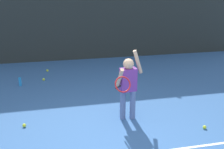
{
  "coord_description": "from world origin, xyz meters",
  "views": [
    {
      "loc": [
        -0.79,
        -3.8,
        2.5
      ],
      "look_at": [
        0.26,
        0.99,
        0.85
      ],
      "focal_mm": 43.52,
      "sensor_mm": 36.0,
      "label": 1
    }
  ],
  "objects_px": {
    "tennis_ball_2": "(47,70)",
    "tennis_ball_4": "(205,127)",
    "tennis_ball_7": "(24,125)",
    "water_bottle": "(20,82)",
    "tennis_ball_6": "(44,79)",
    "tennis_player": "(128,84)"
  },
  "relations": [
    {
      "from": "tennis_player",
      "to": "tennis_ball_7",
      "type": "bearing_deg",
      "value": 169.75
    },
    {
      "from": "tennis_ball_2",
      "to": "tennis_ball_7",
      "type": "relative_size",
      "value": 1.0
    },
    {
      "from": "tennis_ball_6",
      "to": "tennis_ball_2",
      "type": "bearing_deg",
      "value": 83.36
    },
    {
      "from": "tennis_player",
      "to": "water_bottle",
      "type": "bearing_deg",
      "value": 126.12
    },
    {
      "from": "water_bottle",
      "to": "tennis_player",
      "type": "bearing_deg",
      "value": -46.54
    },
    {
      "from": "tennis_player",
      "to": "tennis_ball_2",
      "type": "distance_m",
      "value": 3.78
    },
    {
      "from": "tennis_ball_2",
      "to": "tennis_ball_7",
      "type": "bearing_deg",
      "value": -96.83
    },
    {
      "from": "water_bottle",
      "to": "tennis_ball_4",
      "type": "relative_size",
      "value": 3.33
    },
    {
      "from": "tennis_player",
      "to": "tennis_ball_4",
      "type": "xyz_separation_m",
      "value": [
        1.26,
        -0.67,
        -0.69
      ]
    },
    {
      "from": "tennis_ball_4",
      "to": "tennis_ball_6",
      "type": "xyz_separation_m",
      "value": [
        -2.89,
        3.26,
        0.0
      ]
    },
    {
      "from": "tennis_ball_2",
      "to": "tennis_ball_4",
      "type": "relative_size",
      "value": 1.0
    },
    {
      "from": "tennis_ball_2",
      "to": "tennis_ball_4",
      "type": "xyz_separation_m",
      "value": [
        2.8,
        -4.05,
        0.0
      ]
    },
    {
      "from": "tennis_ball_2",
      "to": "tennis_ball_6",
      "type": "bearing_deg",
      "value": -96.64
    },
    {
      "from": "tennis_ball_6",
      "to": "tennis_ball_7",
      "type": "bearing_deg",
      "value": -96.9
    },
    {
      "from": "tennis_ball_2",
      "to": "tennis_ball_4",
      "type": "height_order",
      "value": "same"
    },
    {
      "from": "tennis_ball_4",
      "to": "tennis_ball_6",
      "type": "distance_m",
      "value": 4.36
    },
    {
      "from": "tennis_ball_6",
      "to": "tennis_ball_7",
      "type": "xyz_separation_m",
      "value": [
        -0.3,
        -2.49,
        0.0
      ]
    },
    {
      "from": "tennis_ball_4",
      "to": "tennis_ball_6",
      "type": "height_order",
      "value": "same"
    },
    {
      "from": "tennis_player",
      "to": "tennis_ball_6",
      "type": "relative_size",
      "value": 20.46
    },
    {
      "from": "tennis_ball_6",
      "to": "tennis_ball_7",
      "type": "distance_m",
      "value": 2.51
    },
    {
      "from": "tennis_ball_2",
      "to": "tennis_ball_6",
      "type": "relative_size",
      "value": 1.0
    },
    {
      "from": "water_bottle",
      "to": "tennis_ball_2",
      "type": "height_order",
      "value": "water_bottle"
    }
  ]
}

